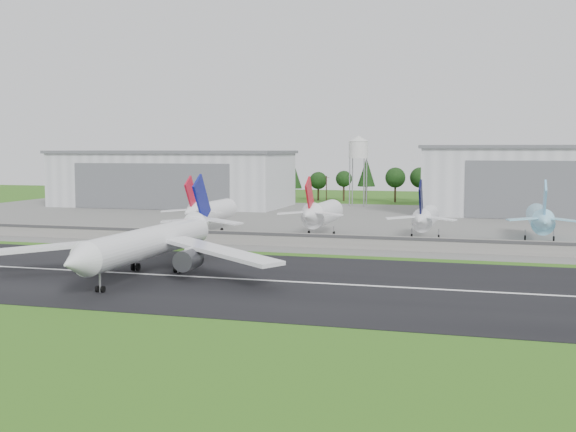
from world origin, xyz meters
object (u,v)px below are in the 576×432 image
(parked_jet_red_b, at_px, (320,214))
(parked_jet_navy, at_px, (425,218))
(main_airliner, at_px, (148,250))
(parked_jet_skyblue, at_px, (540,218))
(parked_jet_red_a, at_px, (208,211))

(parked_jet_red_b, height_order, parked_jet_navy, parked_jet_red_b)
(parked_jet_red_b, bearing_deg, main_airliner, -104.44)
(parked_jet_red_b, bearing_deg, parked_jet_skyblue, 5.01)
(parked_jet_skyblue, bearing_deg, parked_jet_red_b, -174.99)
(main_airliner, xyz_separation_m, parked_jet_navy, (45.25, 66.95, 1.02))
(main_airliner, xyz_separation_m, parked_jet_red_b, (17.26, 67.03, 1.49))
(parked_jet_red_a, bearing_deg, parked_jet_navy, -0.05)
(parked_jet_navy, height_order, parked_jet_skyblue, parked_jet_skyblue)
(parked_jet_red_a, height_order, parked_jet_red_b, parked_jet_red_b)
(parked_jet_red_a, bearing_deg, parked_jet_red_b, 0.03)
(parked_jet_navy, bearing_deg, parked_jet_red_a, 179.95)
(parked_jet_red_b, xyz_separation_m, parked_jet_skyblue, (56.63, 4.96, -0.31))
(parked_jet_navy, relative_size, parked_jet_skyblue, 0.84)
(main_airliner, relative_size, parked_jet_red_a, 1.89)
(parked_jet_red_b, distance_m, parked_jet_navy, 27.99)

